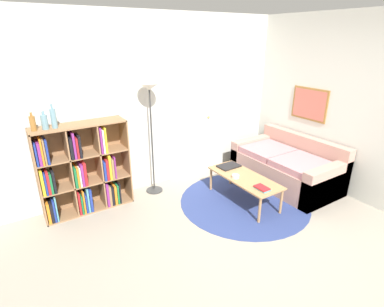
{
  "coord_description": "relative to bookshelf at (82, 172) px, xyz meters",
  "views": [
    {
      "loc": [
        -2.08,
        -1.77,
        2.26
      ],
      "look_at": [
        -0.14,
        1.25,
        0.85
      ],
      "focal_mm": 28.0,
      "sensor_mm": 36.0,
      "label": 1
    }
  ],
  "objects": [
    {
      "name": "floor_lamp",
      "position": [
        1.02,
        -0.04,
        0.82
      ],
      "size": [
        0.29,
        0.29,
        1.66
      ],
      "color": "#333333",
      "rests_on": "ground_plane"
    },
    {
      "name": "bottle_middle",
      "position": [
        -0.34,
        -0.02,
        0.74
      ],
      "size": [
        0.08,
        0.08,
        0.22
      ],
      "color": "#6B93A3",
      "rests_on": "bookshelf"
    },
    {
      "name": "wall_back",
      "position": [
        1.38,
        0.21,
        0.72
      ],
      "size": [
        7.13,
        0.11,
        2.6
      ],
      "color": "silver",
      "rests_on": "ground_plane"
    },
    {
      "name": "bottle_right",
      "position": [
        -0.24,
        -0.03,
        0.78
      ],
      "size": [
        0.07,
        0.07,
        0.3
      ],
      "color": "#6B93A3",
      "rests_on": "bookshelf"
    },
    {
      "name": "couch",
      "position": [
        2.99,
        -0.95,
        -0.29
      ],
      "size": [
        0.93,
        1.64,
        0.75
      ],
      "color": "tan",
      "rests_on": "ground_plane"
    },
    {
      "name": "ground_plane",
      "position": [
        1.35,
        -2.08,
        -0.57
      ],
      "size": [
        14.0,
        14.0,
        0.0
      ],
      "primitive_type": "plane",
      "color": "gray"
    },
    {
      "name": "book_stack_on_table",
      "position": [
        1.92,
        -1.42,
        -0.17
      ],
      "size": [
        0.13,
        0.2,
        0.03
      ],
      "color": "teal",
      "rests_on": "coffee_table"
    },
    {
      "name": "coffee_table",
      "position": [
        1.98,
        -1.02,
        -0.22
      ],
      "size": [
        0.48,
        1.14,
        0.39
      ],
      "color": "#AD7F51",
      "rests_on": "ground_plane"
    },
    {
      "name": "bottle_left",
      "position": [
        -0.47,
        -0.01,
        0.74
      ],
      "size": [
        0.07,
        0.07,
        0.22
      ],
      "color": "olive",
      "rests_on": "bookshelf"
    },
    {
      "name": "wall_right",
      "position": [
        3.44,
        -0.95,
        0.73
      ],
      "size": [
        0.08,
        5.27,
        2.6
      ],
      "color": "silver",
      "rests_on": "ground_plane"
    },
    {
      "name": "bookshelf",
      "position": [
        0.0,
        0.0,
        0.0
      ],
      "size": [
        1.17,
        0.34,
        1.22
      ],
      "color": "#936B47",
      "rests_on": "ground_plane"
    },
    {
      "name": "bowl",
      "position": [
        1.85,
        -0.97,
        -0.16
      ],
      "size": [
        0.1,
        0.1,
        0.05
      ],
      "color": "silver",
      "rests_on": "coffee_table"
    },
    {
      "name": "laptop",
      "position": [
        2.02,
        -0.62,
        -0.17
      ],
      "size": [
        0.34,
        0.24,
        0.02
      ],
      "color": "black",
      "rests_on": "coffee_table"
    },
    {
      "name": "rug",
      "position": [
        1.98,
        -1.05,
        -0.57
      ],
      "size": [
        1.86,
        1.86,
        0.01
      ],
      "color": "navy",
      "rests_on": "ground_plane"
    }
  ]
}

